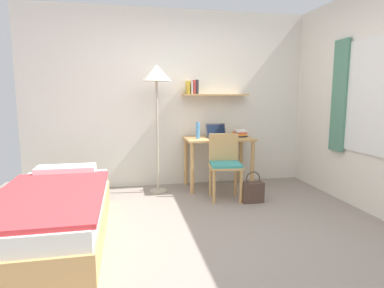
{
  "coord_description": "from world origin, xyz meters",
  "views": [
    {
      "loc": [
        -0.75,
        -2.85,
        1.37
      ],
      "look_at": [
        -0.06,
        0.51,
        0.85
      ],
      "focal_mm": 30.45,
      "sensor_mm": 36.0,
      "label": 1
    }
  ],
  "objects_px": {
    "standing_lamp": "(156,80)",
    "book_stack": "(240,133)",
    "desk_chair": "(225,162)",
    "laptop": "(216,134)",
    "handbag": "(253,192)",
    "bed": "(53,214)",
    "water_bottle": "(198,130)",
    "desk": "(218,147)"
  },
  "relations": [
    {
      "from": "bed",
      "to": "standing_lamp",
      "type": "xyz_separation_m",
      "value": [
        1.13,
        1.3,
        1.33
      ]
    },
    {
      "from": "desk_chair",
      "to": "book_stack",
      "type": "relative_size",
      "value": 3.43
    },
    {
      "from": "standing_lamp",
      "to": "handbag",
      "type": "distance_m",
      "value": 1.96
    },
    {
      "from": "laptop",
      "to": "handbag",
      "type": "height_order",
      "value": "laptop"
    },
    {
      "from": "desk",
      "to": "desk_chair",
      "type": "distance_m",
      "value": 0.53
    },
    {
      "from": "water_bottle",
      "to": "handbag",
      "type": "distance_m",
      "value": 1.17
    },
    {
      "from": "standing_lamp",
      "to": "book_stack",
      "type": "relative_size",
      "value": 7.11
    },
    {
      "from": "desk",
      "to": "bed",
      "type": "bearing_deg",
      "value": -146.2
    },
    {
      "from": "bed",
      "to": "handbag",
      "type": "height_order",
      "value": "bed"
    },
    {
      "from": "laptop",
      "to": "book_stack",
      "type": "relative_size",
      "value": 1.18
    },
    {
      "from": "water_bottle",
      "to": "laptop",
      "type": "bearing_deg",
      "value": 10.16
    },
    {
      "from": "bed",
      "to": "standing_lamp",
      "type": "height_order",
      "value": "standing_lamp"
    },
    {
      "from": "water_bottle",
      "to": "book_stack",
      "type": "height_order",
      "value": "water_bottle"
    },
    {
      "from": "standing_lamp",
      "to": "desk_chair",
      "type": "bearing_deg",
      "value": -27.8
    },
    {
      "from": "desk_chair",
      "to": "laptop",
      "type": "bearing_deg",
      "value": 86.81
    },
    {
      "from": "desk_chair",
      "to": "standing_lamp",
      "type": "height_order",
      "value": "standing_lamp"
    },
    {
      "from": "desk_chair",
      "to": "handbag",
      "type": "xyz_separation_m",
      "value": [
        0.3,
        -0.24,
        -0.34
      ]
    },
    {
      "from": "desk",
      "to": "handbag",
      "type": "bearing_deg",
      "value": -72.02
    },
    {
      "from": "handbag",
      "to": "bed",
      "type": "bearing_deg",
      "value": -165.11
    },
    {
      "from": "bed",
      "to": "water_bottle",
      "type": "bearing_deg",
      "value": 37.7
    },
    {
      "from": "standing_lamp",
      "to": "handbag",
      "type": "xyz_separation_m",
      "value": [
        1.15,
        -0.69,
        -1.43
      ]
    },
    {
      "from": "water_bottle",
      "to": "handbag",
      "type": "relative_size",
      "value": 0.59
    },
    {
      "from": "laptop",
      "to": "water_bottle",
      "type": "bearing_deg",
      "value": -169.84
    },
    {
      "from": "laptop",
      "to": "standing_lamp",
      "type": "bearing_deg",
      "value": -174.58
    },
    {
      "from": "standing_lamp",
      "to": "bed",
      "type": "bearing_deg",
      "value": -131.15
    },
    {
      "from": "bed",
      "to": "handbag",
      "type": "relative_size",
      "value": 4.94
    },
    {
      "from": "desk_chair",
      "to": "laptop",
      "type": "distance_m",
      "value": 0.62
    },
    {
      "from": "desk",
      "to": "laptop",
      "type": "xyz_separation_m",
      "value": [
        -0.03,
        0.02,
        0.2
      ]
    },
    {
      "from": "desk",
      "to": "standing_lamp",
      "type": "height_order",
      "value": "standing_lamp"
    },
    {
      "from": "desk_chair",
      "to": "handbag",
      "type": "height_order",
      "value": "desk_chair"
    },
    {
      "from": "water_bottle",
      "to": "bed",
      "type": "bearing_deg",
      "value": -142.3
    },
    {
      "from": "desk",
      "to": "standing_lamp",
      "type": "xyz_separation_m",
      "value": [
        -0.9,
        -0.07,
        0.97
      ]
    },
    {
      "from": "standing_lamp",
      "to": "handbag",
      "type": "bearing_deg",
      "value": -31.0
    },
    {
      "from": "laptop",
      "to": "water_bottle",
      "type": "xyz_separation_m",
      "value": [
        -0.29,
        -0.05,
        0.07
      ]
    },
    {
      "from": "standing_lamp",
      "to": "water_bottle",
      "type": "height_order",
      "value": "standing_lamp"
    },
    {
      "from": "bed",
      "to": "desk_chair",
      "type": "xyz_separation_m",
      "value": [
        1.98,
        0.85,
        0.24
      ]
    },
    {
      "from": "standing_lamp",
      "to": "book_stack",
      "type": "height_order",
      "value": "standing_lamp"
    },
    {
      "from": "desk",
      "to": "water_bottle",
      "type": "bearing_deg",
      "value": -173.64
    },
    {
      "from": "bed",
      "to": "desk",
      "type": "xyz_separation_m",
      "value": [
        2.03,
        1.36,
        0.36
      ]
    },
    {
      "from": "desk_chair",
      "to": "laptop",
      "type": "relative_size",
      "value": 2.89
    },
    {
      "from": "desk_chair",
      "to": "handbag",
      "type": "relative_size",
      "value": 2.11
    },
    {
      "from": "desk_chair",
      "to": "book_stack",
      "type": "xyz_separation_m",
      "value": [
        0.4,
        0.56,
        0.32
      ]
    }
  ]
}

